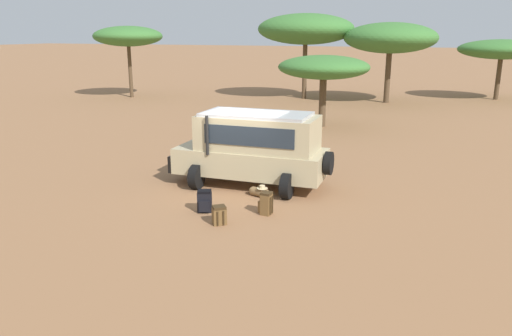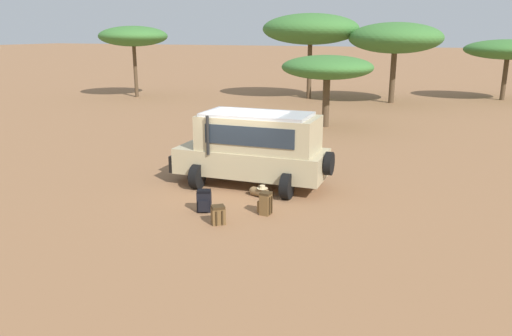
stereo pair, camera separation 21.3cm
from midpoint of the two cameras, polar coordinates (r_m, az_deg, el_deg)
The scene contains 11 objects.
ground_plane at distance 16.23m, azimuth -2.19°, elevation -2.41°, with size 320.00×320.00×0.00m, color #936642.
safari_vehicle at distance 16.29m, azimuth -0.63°, elevation 2.39°, with size 5.39×2.87×2.44m.
backpack_beside_front_wheel at distance 13.30m, azimuth -4.69°, elevation -5.40°, with size 0.46×0.47×0.51m.
backpack_cluster_center at distance 13.92m, azimuth 0.72°, elevation -4.09°, with size 0.40×0.33×0.65m.
backpack_near_rear_wheel at distance 14.19m, azimuth -6.33°, elevation -3.82°, with size 0.46×0.44×0.64m.
duffel_bag_low_black_case at distance 15.42m, azimuth 0.04°, elevation -2.77°, with size 0.76×0.42×0.39m.
acacia_tree_far_left at distance 40.18m, azimuth -14.58°, elevation 14.35°, with size 5.22×5.08×5.37m.
acacia_tree_left_mid at distance 38.36m, azimuth 5.53°, elevation 15.51°, with size 7.17×6.41×6.25m.
acacia_tree_centre_back at distance 26.83m, azimuth 7.51°, elevation 11.31°, with size 4.81×4.55×3.77m.
acacia_tree_right_mid at distance 37.10m, azimuth 14.93°, elevation 14.15°, with size 6.46×6.49×5.58m.
acacia_tree_far_right at distance 41.70m, azimuth 26.15°, elevation 12.06°, with size 6.18×5.26×4.40m.
Camera 1 is at (6.18, -14.17, 4.94)m, focal length 35.00 mm.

